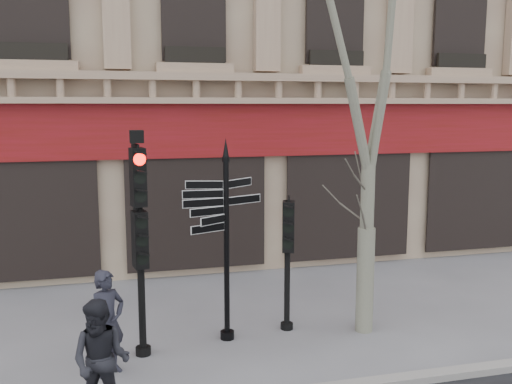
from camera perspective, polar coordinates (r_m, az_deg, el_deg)
ground at (r=9.87m, az=-1.42°, el=-16.46°), size 80.00×80.00×0.00m
fingerpost at (r=9.98m, az=-3.00°, el=-1.44°), size 1.78×1.78×3.63m
traffic_signal_main at (r=9.51m, az=-11.61°, el=-2.38°), size 0.47×0.37×3.79m
traffic_signal_secondary at (r=10.58m, az=3.17°, el=-4.87°), size 0.48×0.41×2.46m
plane_tree at (r=10.46m, az=11.56°, el=14.84°), size 2.87×2.87×7.62m
pedestrian_a at (r=9.40m, az=-14.62°, el=-12.52°), size 0.73×0.68×1.68m
pedestrian_b at (r=8.14m, az=-15.23°, el=-16.01°), size 0.97×0.86×1.67m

